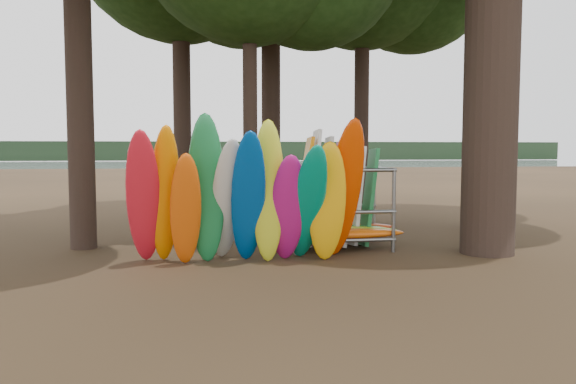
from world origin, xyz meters
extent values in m
plane|color=#47331E|center=(0.00, 0.00, 0.00)|extent=(120.00, 120.00, 0.00)
plane|color=gray|center=(0.00, 60.00, 0.00)|extent=(160.00, 160.00, 0.00)
cube|color=black|center=(0.00, 110.00, 2.00)|extent=(160.00, 4.00, 4.00)
cylinder|color=black|center=(-2.95, 6.23, 5.26)|extent=(0.53, 0.53, 10.51)
cylinder|color=black|center=(-0.11, 7.16, 6.91)|extent=(0.62, 0.62, 13.82)
cylinder|color=black|center=(2.85, 6.77, 5.32)|extent=(0.48, 0.48, 10.64)
cylinder|color=black|center=(-1.14, 3.32, 4.76)|extent=(0.37, 0.37, 9.52)
ellipsoid|color=red|center=(-3.56, 0.19, 1.38)|extent=(0.77, 1.97, 2.90)
ellipsoid|color=orange|center=(-3.15, 0.28, 1.43)|extent=(0.80, 1.78, 2.99)
ellipsoid|color=#E6540C|center=(-2.73, 0.01, 1.16)|extent=(0.71, 1.38, 2.44)
ellipsoid|color=#1A773C|center=(-2.32, 0.20, 1.55)|extent=(0.80, 1.22, 3.18)
ellipsoid|color=silver|center=(-1.90, 0.29, 1.30)|extent=(0.84, 2.08, 2.77)
ellipsoid|color=#03459A|center=(-1.49, -0.04, 1.37)|extent=(0.73, 1.84, 2.86)
ellipsoid|color=yellow|center=(-1.08, 0.05, 1.49)|extent=(0.78, 1.19, 3.06)
ellipsoid|color=#AE1471|center=(-0.66, 0.09, 1.14)|extent=(0.80, 1.54, 2.43)
ellipsoid|color=#048064|center=(-0.25, 0.05, 1.24)|extent=(0.74, 2.01, 2.66)
ellipsoid|color=#FFB20D|center=(0.16, 0.07, 1.28)|extent=(0.87, 1.12, 2.64)
ellipsoid|color=#DC3901|center=(0.58, 0.31, 1.51)|extent=(0.88, 1.67, 3.14)
ellipsoid|color=#E55B0C|center=(0.82, 1.33, 0.42)|extent=(3.01, 0.55, 0.24)
ellipsoid|color=#AAC51A|center=(0.82, 1.68, 0.42)|extent=(2.93, 0.55, 0.24)
ellipsoid|color=#1D831F|center=(0.82, 1.96, 0.42)|extent=(2.60, 0.55, 0.24)
ellipsoid|color=red|center=(0.82, 2.32, 0.42)|extent=(3.21, 0.55, 0.24)
cube|color=orange|center=(-0.01, 2.01, 1.34)|extent=(0.56, 0.78, 2.70)
cube|color=white|center=(0.27, 2.14, 1.42)|extent=(0.41, 0.80, 2.87)
cube|color=silver|center=(0.54, 1.97, 1.34)|extent=(0.36, 0.78, 2.70)
cube|color=#9D1A74|center=(0.82, 2.08, 1.28)|extent=(0.42, 0.77, 2.60)
cube|color=white|center=(1.10, 1.94, 1.19)|extent=(0.52, 0.80, 2.39)
cube|color=silver|center=(1.38, 2.15, 1.22)|extent=(0.42, 0.80, 2.47)
cube|color=#1A7938|center=(1.65, 2.00, 1.20)|extent=(0.42, 0.77, 2.42)
camera|label=1|loc=(-2.45, -11.24, 2.39)|focal=35.00mm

